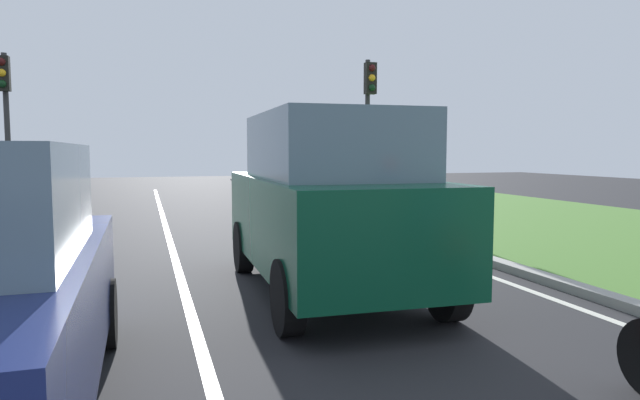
% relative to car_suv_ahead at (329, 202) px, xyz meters
% --- Properties ---
extents(ground_plane, '(60.00, 60.00, 0.00)m').
position_rel_car_suv_ahead_xyz_m(ground_plane, '(-1.07, 4.60, -1.17)').
color(ground_plane, '#262628').
extents(lane_line_center, '(0.12, 32.00, 0.01)m').
position_rel_car_suv_ahead_xyz_m(lane_line_center, '(-1.77, 4.60, -1.16)').
color(lane_line_center, silver).
rests_on(lane_line_center, ground).
extents(lane_line_right_edge, '(0.12, 32.00, 0.01)m').
position_rel_car_suv_ahead_xyz_m(lane_line_right_edge, '(2.53, 4.60, -1.16)').
color(lane_line_right_edge, silver).
rests_on(lane_line_right_edge, ground).
extents(grass_verge_right, '(9.00, 48.00, 0.06)m').
position_rel_car_suv_ahead_xyz_m(grass_verge_right, '(7.43, 4.60, -1.14)').
color(grass_verge_right, '#47752D').
rests_on(grass_verge_right, ground).
extents(curb_right, '(0.24, 48.00, 0.12)m').
position_rel_car_suv_ahead_xyz_m(curb_right, '(3.03, 4.60, -1.11)').
color(curb_right, '#9E9B93').
rests_on(curb_right, ground).
extents(car_suv_ahead, '(2.07, 4.55, 2.28)m').
position_rel_car_suv_ahead_xyz_m(car_suv_ahead, '(0.00, 0.00, 0.00)').
color(car_suv_ahead, '#0C472D').
rests_on(car_suv_ahead, ground).
extents(traffic_light_near_right, '(0.32, 0.50, 4.48)m').
position_rel_car_suv_ahead_xyz_m(traffic_light_near_right, '(4.10, 8.70, 1.94)').
color(traffic_light_near_right, '#2D2D2D').
rests_on(traffic_light_near_right, ground).
extents(traffic_light_overhead_left, '(0.32, 0.50, 4.38)m').
position_rel_car_suv_ahead_xyz_m(traffic_light_overhead_left, '(-5.67, 9.90, 1.87)').
color(traffic_light_overhead_left, '#2D2D2D').
rests_on(traffic_light_overhead_left, ground).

